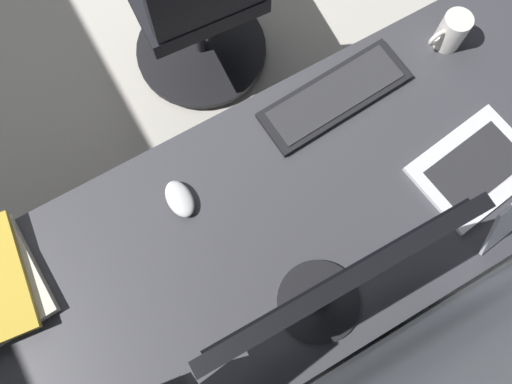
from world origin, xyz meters
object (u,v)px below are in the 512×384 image
object	(u,v)px
monitor_primary	(332,290)
drawer_pedestal	(314,239)
keyboard_main	(335,96)
coffee_mug	(451,31)
laptop_leftmost	(498,179)
mouse_main	(180,199)
office_chair	(198,0)

from	to	relation	value
monitor_primary	drawer_pedestal	bearing A→B (deg)	-130.07
keyboard_main	coffee_mug	world-z (taller)	coffee_mug
monitor_primary	laptop_leftmost	distance (m)	0.57
mouse_main	drawer_pedestal	bearing A→B (deg)	146.81
keyboard_main	coffee_mug	xyz separation A→B (m)	(-0.36, 0.01, 0.04)
drawer_pedestal	laptop_leftmost	world-z (taller)	laptop_leftmost
coffee_mug	keyboard_main	bearing A→B (deg)	-1.48
drawer_pedestal	office_chair	size ratio (longest dim) A/B	0.72
drawer_pedestal	keyboard_main	xyz separation A→B (m)	(-0.17, -0.26, 0.39)
laptop_leftmost	mouse_main	size ratio (longest dim) A/B	3.20
drawer_pedestal	coffee_mug	size ratio (longest dim) A/B	5.93
laptop_leftmost	keyboard_main	bearing A→B (deg)	-62.55
mouse_main	office_chair	xyz separation A→B (m)	(-0.39, -0.71, -0.29)
monitor_primary	coffee_mug	distance (m)	0.83
drawer_pedestal	coffee_mug	world-z (taller)	coffee_mug
office_chair	coffee_mug	bearing A→B (deg)	124.81
mouse_main	office_chair	world-z (taller)	office_chair
laptop_leftmost	keyboard_main	xyz separation A→B (m)	(0.21, -0.41, -0.04)
laptop_leftmost	keyboard_main	size ratio (longest dim) A/B	0.78
monitor_primary	laptop_leftmost	size ratio (longest dim) A/B	1.70
drawer_pedestal	mouse_main	size ratio (longest dim) A/B	6.68
monitor_primary	office_chair	bearing A→B (deg)	-101.43
monitor_primary	laptop_leftmost	bearing A→B (deg)	-176.98
monitor_primary	coffee_mug	bearing A→B (deg)	-148.00
drawer_pedestal	monitor_primary	distance (m)	0.67
monitor_primary	laptop_leftmost	world-z (taller)	monitor_primary
coffee_mug	office_chair	size ratio (longest dim) A/B	0.12
keyboard_main	mouse_main	world-z (taller)	mouse_main
coffee_mug	mouse_main	bearing A→B (deg)	2.74
drawer_pedestal	mouse_main	xyz separation A→B (m)	(0.32, -0.21, 0.40)
monitor_primary	coffee_mug	size ratio (longest dim) A/B	4.84
drawer_pedestal	keyboard_main	bearing A→B (deg)	-123.99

